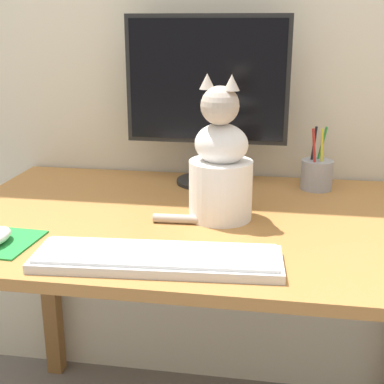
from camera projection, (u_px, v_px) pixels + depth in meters
desk at (206, 255)px, 1.30m from camera, size 1.23×0.76×0.73m
monitor at (207, 91)px, 1.46m from camera, size 0.45×0.17×0.47m
keyboard at (157, 258)px, 1.02m from camera, size 0.48×0.17×0.02m
cat at (220, 167)px, 1.23m from camera, size 0.24×0.19×0.34m
pen_cup at (317, 174)px, 1.47m from camera, size 0.09×0.09×0.17m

